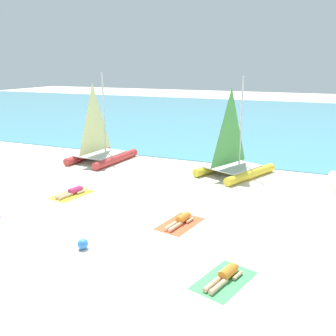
% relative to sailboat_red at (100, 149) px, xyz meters
% --- Properties ---
extents(ground_plane, '(120.00, 120.00, 0.00)m').
position_rel_sailboat_red_xyz_m(ground_plane, '(6.02, 1.35, -0.78)').
color(ground_plane, beige).
extents(ocean_water, '(120.00, 40.00, 0.05)m').
position_rel_sailboat_red_xyz_m(ocean_water, '(6.02, 22.16, -0.75)').
color(ocean_water, '#4C9EB7').
rests_on(ocean_water, ground).
extents(sailboat_red, '(2.90, 4.21, 5.22)m').
position_rel_sailboat_red_xyz_m(sailboat_red, '(0.00, 0.00, 0.00)').
color(sailboat_red, '#CC3838').
rests_on(sailboat_red, ground).
extents(sailboat_yellow, '(3.88, 4.61, 5.13)m').
position_rel_sailboat_red_xyz_m(sailboat_yellow, '(8.08, 0.28, -0.01)').
color(sailboat_yellow, yellow).
rests_on(sailboat_yellow, ground).
extents(towel_center_left, '(1.43, 2.07, 0.01)m').
position_rel_sailboat_red_xyz_m(towel_center_left, '(2.09, -5.67, -0.77)').
color(towel_center_left, yellow).
rests_on(towel_center_left, ground).
extents(sunbather_center_left, '(0.69, 1.56, 0.30)m').
position_rel_sailboat_red_xyz_m(sunbather_center_left, '(2.10, -5.60, -0.65)').
color(sunbather_center_left, '#D83372').
rests_on(sunbather_center_left, towel_center_left).
extents(towel_center_right, '(1.44, 2.07, 0.01)m').
position_rel_sailboat_red_xyz_m(towel_center_right, '(7.75, -6.76, -0.77)').
color(towel_center_right, '#EA5933').
rests_on(towel_center_right, ground).
extents(sunbather_center_right, '(0.69, 1.56, 0.30)m').
position_rel_sailboat_red_xyz_m(sunbather_center_right, '(7.76, -6.69, -0.65)').
color(sunbather_center_right, orange).
rests_on(sunbather_center_right, towel_center_right).
extents(towel_rightmost, '(1.59, 2.13, 0.01)m').
position_rel_sailboat_red_xyz_m(towel_rightmost, '(10.21, -9.78, -0.77)').
color(towel_rightmost, '#4CB266').
rests_on(towel_rightmost, ground).
extents(sunbather_rightmost, '(0.81, 1.55, 0.30)m').
position_rel_sailboat_red_xyz_m(sunbather_rightmost, '(10.23, -9.72, -0.65)').
color(sunbather_rightmost, orange).
rests_on(sunbather_rightmost, towel_rightmost).
extents(beach_ball, '(0.35, 0.35, 0.35)m').
position_rel_sailboat_red_xyz_m(beach_ball, '(5.58, -9.76, -0.60)').
color(beach_ball, '#337FE5').
rests_on(beach_ball, ground).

